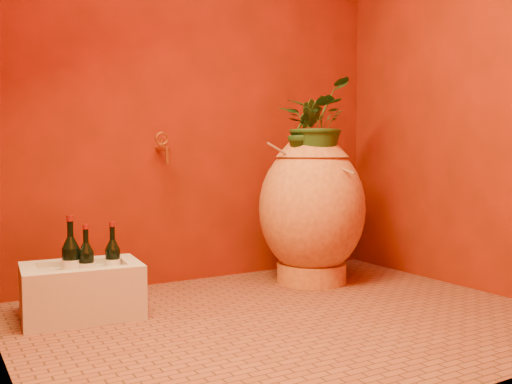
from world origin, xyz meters
TOP-DOWN VIEW (x-y plane):
  - floor at (0.00, 0.00)m, footprint 2.50×2.50m
  - wall_back at (0.00, 1.00)m, footprint 2.50×0.02m
  - wall_right at (1.25, 0.00)m, footprint 0.02×2.00m
  - amphora at (0.54, 0.57)m, footprint 0.81×0.81m
  - stone_basin at (-0.85, 0.53)m, footprint 0.58×0.42m
  - wine_bottle_a at (-0.90, 0.54)m, footprint 0.09×0.09m
  - wine_bottle_b at (-0.69, 0.54)m, footprint 0.08×0.08m
  - wine_bottle_c at (-0.83, 0.51)m, footprint 0.08×0.08m
  - wall_tap at (-0.28, 0.91)m, footprint 0.08×0.17m
  - plant_main at (0.54, 0.55)m, footprint 0.62×0.62m
  - plant_side at (0.46, 0.53)m, footprint 0.26×0.24m

SIDE VIEW (x-z plane):
  - floor at x=0.00m, z-range 0.00..0.00m
  - stone_basin at x=-0.85m, z-range -0.01..0.25m
  - wine_bottle_b at x=-0.69m, z-range 0.10..0.41m
  - wine_bottle_c at x=-0.83m, z-range 0.10..0.41m
  - wine_bottle_a at x=-0.90m, z-range 0.09..0.44m
  - amphora at x=0.54m, z-range 0.00..0.92m
  - wall_tap at x=-0.28m, z-range 0.73..0.92m
  - plant_side at x=0.46m, z-range 0.73..1.10m
  - plant_main at x=0.54m, z-range 0.71..1.23m
  - wall_back at x=0.00m, z-range 0.00..2.50m
  - wall_right at x=1.25m, z-range 0.00..2.50m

